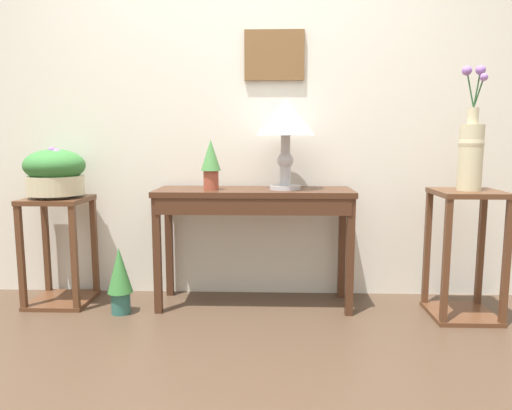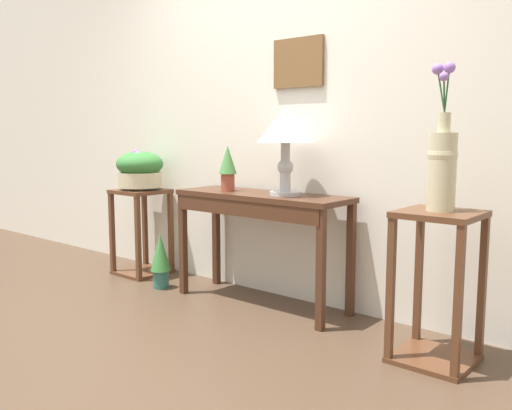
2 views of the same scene
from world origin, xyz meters
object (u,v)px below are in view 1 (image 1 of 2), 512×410
(console_table, at_px, (254,207))
(potted_plant_floor, at_px, (120,278))
(flower_vase_tall_right, at_px, (471,149))
(pedestal_stand_right, at_px, (464,255))
(planter_bowl_wide_left, at_px, (55,172))
(table_lamp, at_px, (286,123))
(potted_plant_on_console, at_px, (211,162))
(pedestal_stand_left, at_px, (60,251))

(console_table, bearing_deg, potted_plant_floor, -168.72)
(flower_vase_tall_right, bearing_deg, pedestal_stand_right, 68.17)
(console_table, height_order, planter_bowl_wide_left, planter_bowl_wide_left)
(table_lamp, height_order, flower_vase_tall_right, flower_vase_tall_right)
(potted_plant_on_console, distance_m, planter_bowl_wide_left, 1.00)
(table_lamp, height_order, pedestal_stand_left, table_lamp)
(console_table, bearing_deg, potted_plant_on_console, -176.58)
(console_table, bearing_deg, planter_bowl_wide_left, 179.04)
(console_table, height_order, flower_vase_tall_right, flower_vase_tall_right)
(console_table, xyz_separation_m, planter_bowl_wide_left, (-1.27, 0.02, 0.21))
(console_table, xyz_separation_m, potted_plant_on_console, (-0.27, -0.02, 0.28))
(potted_plant_on_console, bearing_deg, table_lamp, 4.92)
(potted_plant_on_console, xyz_separation_m, potted_plant_floor, (-0.55, -0.15, -0.70))
(planter_bowl_wide_left, xyz_separation_m, potted_plant_floor, (0.45, -0.18, -0.63))
(potted_plant_on_console, height_order, planter_bowl_wide_left, potted_plant_on_console)
(pedestal_stand_left, relative_size, flower_vase_tall_right, 0.98)
(pedestal_stand_right, bearing_deg, table_lamp, 171.47)
(pedestal_stand_left, distance_m, planter_bowl_wide_left, 0.51)
(flower_vase_tall_right, bearing_deg, pedestal_stand_left, 176.41)
(planter_bowl_wide_left, distance_m, flower_vase_tall_right, 2.54)
(pedestal_stand_right, bearing_deg, pedestal_stand_left, 176.43)
(table_lamp, distance_m, pedestal_stand_right, 1.34)
(table_lamp, bearing_deg, pedestal_stand_right, -8.53)
(planter_bowl_wide_left, xyz_separation_m, flower_vase_tall_right, (2.53, -0.16, 0.15))
(flower_vase_tall_right, relative_size, potted_plant_floor, 1.71)
(console_table, xyz_separation_m, table_lamp, (0.20, 0.02, 0.52))
(flower_vase_tall_right, height_order, potted_plant_floor, flower_vase_tall_right)
(table_lamp, xyz_separation_m, pedestal_stand_right, (1.07, -0.16, -0.78))
(flower_vase_tall_right, xyz_separation_m, potted_plant_floor, (-2.08, -0.03, -0.78))
(pedestal_stand_left, bearing_deg, potted_plant_floor, -22.25)
(console_table, distance_m, planter_bowl_wide_left, 1.28)
(pedestal_stand_right, bearing_deg, planter_bowl_wide_left, 176.43)
(potted_plant_on_console, bearing_deg, pedestal_stand_right, -4.51)
(table_lamp, bearing_deg, flower_vase_tall_right, -8.56)
(planter_bowl_wide_left, relative_size, potted_plant_floor, 0.90)
(potted_plant_on_console, distance_m, flower_vase_tall_right, 1.54)
(table_lamp, height_order, planter_bowl_wide_left, table_lamp)
(console_table, xyz_separation_m, pedestal_stand_left, (-1.27, 0.02, -0.30))
(console_table, bearing_deg, flower_vase_tall_right, -6.19)
(planter_bowl_wide_left, relative_size, flower_vase_tall_right, 0.53)
(table_lamp, relative_size, pedestal_stand_left, 0.79)
(potted_plant_on_console, height_order, pedestal_stand_right, potted_plant_on_console)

